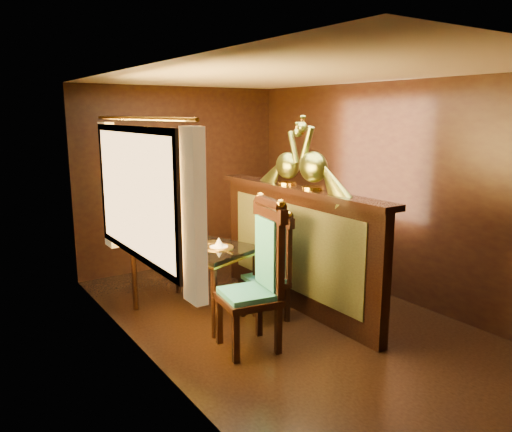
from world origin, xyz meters
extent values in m
plane|color=black|center=(0.00, 0.00, 0.00)|extent=(5.00, 5.00, 0.00)
cube|color=black|center=(0.00, 2.50, 1.25)|extent=(3.00, 0.04, 2.50)
cube|color=black|center=(-1.50, 0.00, 1.25)|extent=(0.04, 5.00, 2.50)
cube|color=black|center=(1.50, 0.00, 1.25)|extent=(0.04, 5.00, 2.50)
cube|color=beige|center=(0.00, 0.00, 2.50)|extent=(3.00, 5.00, 0.04)
cube|color=#FFC672|center=(-1.50, 0.30, 1.45)|extent=(0.01, 1.70, 1.05)
cube|color=gold|center=(-1.40, -0.67, 1.40)|extent=(0.10, 0.22, 1.30)
cube|color=gold|center=(-1.40, 1.27, 1.40)|extent=(0.10, 0.22, 1.30)
cylinder|color=gold|center=(-1.42, 0.30, 2.10)|extent=(0.03, 2.20, 0.03)
cube|color=black|center=(0.33, 0.30, 0.65)|extent=(0.12, 2.60, 1.30)
cube|color=#373319|center=(0.26, 0.30, 0.70)|extent=(0.02, 2.20, 0.95)
cube|color=black|center=(0.33, 0.30, 1.33)|extent=(0.26, 2.70, 0.06)
cube|color=black|center=(-0.70, 0.77, 0.75)|extent=(1.15, 1.47, 0.04)
cube|color=gold|center=(-0.70, 0.77, 0.72)|extent=(1.18, 1.50, 0.02)
cylinder|color=black|center=(-0.82, 0.11, 0.36)|extent=(0.06, 0.06, 0.71)
cylinder|color=black|center=(-0.20, 0.33, 0.36)|extent=(0.06, 0.06, 0.71)
cylinder|color=black|center=(-1.20, 1.22, 0.36)|extent=(0.06, 0.06, 0.71)
cylinder|color=black|center=(-0.58, 1.43, 0.36)|extent=(0.06, 0.06, 0.71)
cylinder|color=#B38021|center=(-0.54, 0.49, 0.78)|extent=(0.30, 0.30, 0.01)
cone|color=silver|center=(-0.54, 0.49, 0.83)|extent=(0.11, 0.11, 0.10)
cylinder|color=#B38021|center=(-0.77, 1.03, 0.78)|extent=(0.30, 0.30, 0.01)
cone|color=silver|center=(-0.77, 1.03, 0.83)|extent=(0.11, 0.11, 0.10)
cylinder|color=silver|center=(-0.99, 0.63, 0.80)|extent=(0.03, 0.03, 0.06)
cylinder|color=silver|center=(-0.96, 0.73, 0.80)|extent=(0.03, 0.03, 0.06)
cube|color=black|center=(-0.67, -0.26, 0.48)|extent=(0.57, 0.57, 0.07)
cube|color=#14595B|center=(-0.67, -0.26, 0.53)|extent=(0.52, 0.52, 0.05)
cube|color=#14595B|center=(-0.45, -0.29, 0.90)|extent=(0.10, 0.39, 0.64)
cube|color=black|center=(-0.91, -0.43, 0.22)|extent=(0.05, 0.05, 0.45)
cube|color=black|center=(-0.50, -0.50, 0.22)|extent=(0.05, 0.05, 0.45)
cube|color=black|center=(-0.84, -0.02, 0.22)|extent=(0.05, 0.05, 0.45)
cube|color=black|center=(-0.43, -0.09, 0.22)|extent=(0.05, 0.05, 0.45)
sphere|color=gold|center=(-0.49, -0.50, 1.38)|extent=(0.08, 0.08, 0.08)
sphere|color=gold|center=(-0.42, -0.09, 1.38)|extent=(0.08, 0.08, 0.08)
cube|color=black|center=(-0.16, 0.21, 0.40)|extent=(0.45, 0.45, 0.05)
cube|color=#14595B|center=(-0.16, 0.21, 0.44)|extent=(0.40, 0.40, 0.05)
cube|color=#14595B|center=(0.02, 0.20, 0.74)|extent=(0.06, 0.33, 0.53)
cube|color=black|center=(-0.34, 0.06, 0.18)|extent=(0.05, 0.05, 0.37)
cube|color=black|center=(0.00, 0.03, 0.18)|extent=(0.05, 0.05, 0.37)
cube|color=black|center=(-0.31, 0.40, 0.18)|extent=(0.05, 0.05, 0.37)
cube|color=black|center=(0.03, 0.37, 0.18)|extent=(0.05, 0.05, 0.37)
sphere|color=gold|center=(0.01, 0.03, 1.15)|extent=(0.06, 0.06, 0.06)
sphere|color=gold|center=(0.04, 0.37, 1.15)|extent=(0.06, 0.06, 0.06)
camera|label=1|loc=(-2.99, -3.86, 2.14)|focal=35.00mm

